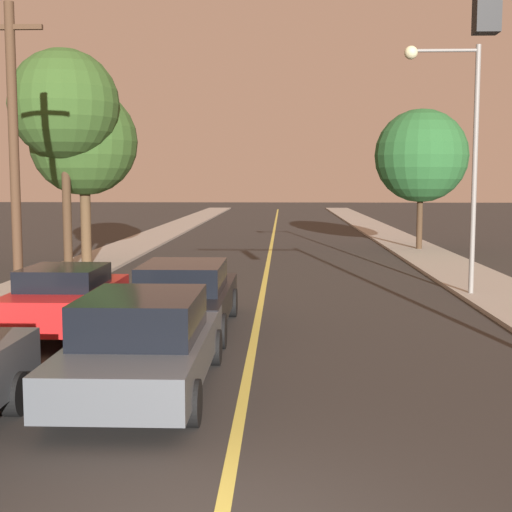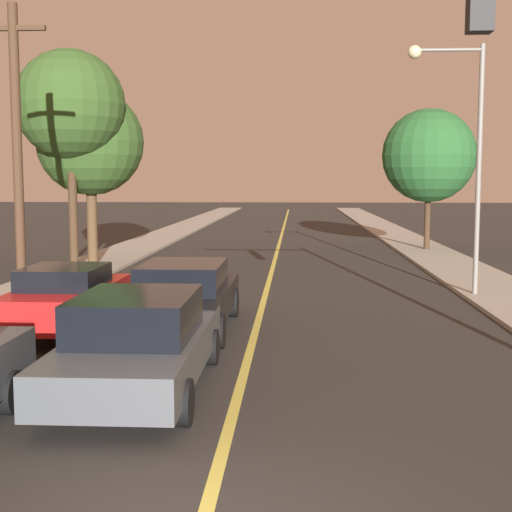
{
  "view_description": "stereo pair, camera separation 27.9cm",
  "coord_description": "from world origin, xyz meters",
  "px_view_note": "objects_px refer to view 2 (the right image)",
  "views": [
    {
      "loc": [
        0.58,
        -5.85,
        3.21
      ],
      "look_at": [
        0.0,
        9.34,
        1.6
      ],
      "focal_mm": 50.0,
      "sensor_mm": 36.0,
      "label": 1
    },
    {
      "loc": [
        0.86,
        -5.83,
        3.21
      ],
      "look_at": [
        0.0,
        9.34,
        1.6
      ],
      "focal_mm": 50.0,
      "sensor_mm": 36.0,
      "label": 2
    }
  ],
  "objects_px": {
    "tree_left_near": "(70,105)",
    "utility_pole_left": "(17,150)",
    "tree_right_near": "(429,156)",
    "streetlamp_right": "(461,133)",
    "tree_left_far": "(90,142)",
    "car_near_lane_front": "(139,342)",
    "car_near_lane_second": "(184,296)",
    "car_outer_lane_second": "(67,298)"
  },
  "relations": [
    {
      "from": "car_outer_lane_second",
      "to": "tree_right_near",
      "type": "distance_m",
      "value": 21.4
    },
    {
      "from": "car_outer_lane_second",
      "to": "tree_right_near",
      "type": "xyz_separation_m",
      "value": [
        10.7,
        18.19,
        3.55
      ]
    },
    {
      "from": "streetlamp_right",
      "to": "tree_left_near",
      "type": "height_order",
      "value": "tree_left_near"
    },
    {
      "from": "utility_pole_left",
      "to": "tree_left_far",
      "type": "relative_size",
      "value": 1.14
    },
    {
      "from": "tree_left_near",
      "to": "tree_right_near",
      "type": "xyz_separation_m",
      "value": [
        13.83,
        7.78,
        -1.5
      ]
    },
    {
      "from": "utility_pole_left",
      "to": "tree_right_near",
      "type": "distance_m",
      "value": 19.91
    },
    {
      "from": "car_near_lane_front",
      "to": "streetlamp_right",
      "type": "distance_m",
      "value": 11.99
    },
    {
      "from": "car_near_lane_front",
      "to": "tree_left_near",
      "type": "xyz_separation_m",
      "value": [
        -5.52,
        14.32,
        5.05
      ]
    },
    {
      "from": "car_near_lane_front",
      "to": "tree_left_near",
      "type": "distance_m",
      "value": 16.16
    },
    {
      "from": "car_near_lane_front",
      "to": "tree_right_near",
      "type": "height_order",
      "value": "tree_right_near"
    },
    {
      "from": "car_near_lane_front",
      "to": "streetlamp_right",
      "type": "bearing_deg",
      "value": 53.43
    },
    {
      "from": "car_near_lane_front",
      "to": "car_near_lane_second",
      "type": "xyz_separation_m",
      "value": [
        0.0,
        4.39,
        0.0
      ]
    },
    {
      "from": "tree_left_far",
      "to": "tree_right_near",
      "type": "bearing_deg",
      "value": 25.12
    },
    {
      "from": "tree_left_near",
      "to": "utility_pole_left",
      "type": "bearing_deg",
      "value": -82.25
    },
    {
      "from": "car_near_lane_second",
      "to": "tree_left_near",
      "type": "xyz_separation_m",
      "value": [
        -5.52,
        9.93,
        5.05
      ]
    },
    {
      "from": "car_near_lane_front",
      "to": "tree_left_far",
      "type": "height_order",
      "value": "tree_left_far"
    },
    {
      "from": "utility_pole_left",
      "to": "tree_right_near",
      "type": "relative_size",
      "value": 1.17
    },
    {
      "from": "car_outer_lane_second",
      "to": "utility_pole_left",
      "type": "height_order",
      "value": "utility_pole_left"
    },
    {
      "from": "car_near_lane_second",
      "to": "tree_left_near",
      "type": "height_order",
      "value": "tree_left_near"
    },
    {
      "from": "car_near_lane_second",
      "to": "tree_left_near",
      "type": "bearing_deg",
      "value": 119.08
    },
    {
      "from": "streetlamp_right",
      "to": "tree_left_far",
      "type": "distance_m",
      "value": 13.73
    },
    {
      "from": "streetlamp_right",
      "to": "tree_left_far",
      "type": "height_order",
      "value": "streetlamp_right"
    },
    {
      "from": "car_near_lane_second",
      "to": "tree_left_far",
      "type": "xyz_separation_m",
      "value": [
        -5.26,
        11.35,
        3.85
      ]
    },
    {
      "from": "car_outer_lane_second",
      "to": "car_near_lane_front",
      "type": "bearing_deg",
      "value": -58.55
    },
    {
      "from": "car_outer_lane_second",
      "to": "streetlamp_right",
      "type": "xyz_separation_m",
      "value": [
        9.18,
        5.26,
        3.71
      ]
    },
    {
      "from": "utility_pole_left",
      "to": "streetlamp_right",
      "type": "bearing_deg",
      "value": 11.49
    },
    {
      "from": "car_near_lane_front",
      "to": "utility_pole_left",
      "type": "bearing_deg",
      "value": 123.3
    },
    {
      "from": "car_outer_lane_second",
      "to": "tree_left_far",
      "type": "distance_m",
      "value": 12.77
    },
    {
      "from": "utility_pole_left",
      "to": "tree_left_far",
      "type": "xyz_separation_m",
      "value": [
        -0.75,
        8.88,
        0.66
      ]
    },
    {
      "from": "car_near_lane_front",
      "to": "tree_left_far",
      "type": "bearing_deg",
      "value": 108.48
    },
    {
      "from": "streetlamp_right",
      "to": "tree_right_near",
      "type": "bearing_deg",
      "value": 83.34
    },
    {
      "from": "tree_left_far",
      "to": "tree_right_near",
      "type": "height_order",
      "value": "tree_left_far"
    },
    {
      "from": "car_near_lane_front",
      "to": "car_near_lane_second",
      "type": "distance_m",
      "value": 4.39
    },
    {
      "from": "car_near_lane_second",
      "to": "tree_right_near",
      "type": "bearing_deg",
      "value": 64.87
    },
    {
      "from": "utility_pole_left",
      "to": "tree_left_far",
      "type": "bearing_deg",
      "value": 94.84
    },
    {
      "from": "tree_right_near",
      "to": "tree_left_near",
      "type": "bearing_deg",
      "value": -150.65
    },
    {
      "from": "car_near_lane_second",
      "to": "car_outer_lane_second",
      "type": "bearing_deg",
      "value": -168.51
    },
    {
      "from": "car_near_lane_front",
      "to": "utility_pole_left",
      "type": "relative_size",
      "value": 0.68
    },
    {
      "from": "tree_right_near",
      "to": "utility_pole_left",
      "type": "bearing_deg",
      "value": -130.06
    },
    {
      "from": "car_near_lane_second",
      "to": "car_outer_lane_second",
      "type": "xyz_separation_m",
      "value": [
        -2.39,
        -0.49,
        0.0
      ]
    },
    {
      "from": "car_near_lane_front",
      "to": "tree_right_near",
      "type": "relative_size",
      "value": 0.8
    },
    {
      "from": "tree_left_far",
      "to": "tree_right_near",
      "type": "relative_size",
      "value": 1.03
    }
  ]
}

